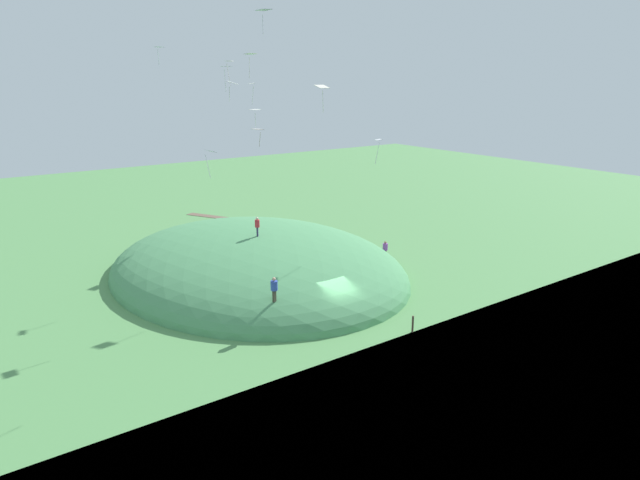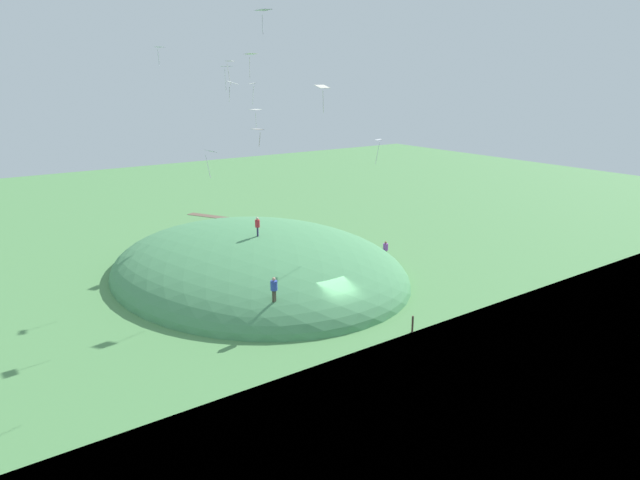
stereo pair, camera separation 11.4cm
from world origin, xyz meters
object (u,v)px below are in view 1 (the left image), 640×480
at_px(kite_6, 250,55).
at_px(kite_8, 229,63).
at_px(kite_7, 263,11).
at_px(kite_10, 226,68).
at_px(person_walking_path, 274,287).
at_px(mooring_post, 413,324).
at_px(kite_2, 159,48).
at_px(kite_11, 255,110).
at_px(person_with_child, 385,248).
at_px(kite_4, 322,88).
at_px(kite_9, 232,83).
at_px(kite_1, 378,143).
at_px(kite_0, 210,153).
at_px(kite_3, 258,130).
at_px(kite_5, 252,85).
at_px(person_near_shore, 257,224).

distance_m(kite_6, kite_8, 2.96).
distance_m(kite_7, kite_10, 13.15).
height_order(person_walking_path, mooring_post, person_walking_path).
xyz_separation_m(kite_2, kite_11, (10.86, -13.27, -4.95)).
bearing_deg(kite_7, person_with_child, -66.49).
distance_m(kite_4, kite_9, 9.75).
bearing_deg(kite_1, kite_0, 80.01).
height_order(person_with_child, kite_7, kite_7).
distance_m(kite_3, kite_6, 13.56).
bearing_deg(kite_11, kite_9, 145.18).
xyz_separation_m(person_with_child, kite_10, (4.88, 13.48, 16.29)).
bearing_deg(kite_10, kite_4, -119.05).
distance_m(person_walking_path, mooring_post, 9.71).
relative_size(kite_1, kite_4, 0.89).
bearing_deg(person_walking_path, kite_9, 63.67).
height_order(kite_2, kite_5, kite_2).
height_order(kite_1, kite_11, kite_11).
bearing_deg(kite_0, kite_3, -173.68).
distance_m(kite_10, kite_11, 9.87).
bearing_deg(person_near_shore, kite_3, 14.32).
height_order(person_with_child, kite_3, kite_3).
relative_size(kite_5, mooring_post, 1.56).
distance_m(person_with_child, kite_8, 21.86).
bearing_deg(kite_8, kite_4, -141.20).
height_order(kite_6, kite_11, kite_6).
distance_m(kite_0, kite_1, 14.02).
xyz_separation_m(kite_6, kite_8, (2.86, 0.51, -0.58)).
bearing_deg(kite_11, mooring_post, 174.85).
relative_size(kite_0, mooring_post, 1.69).
xyz_separation_m(kite_9, kite_10, (6.14, -2.63, 1.10)).
height_order(kite_10, kite_11, kite_10).
xyz_separation_m(person_walking_path, mooring_post, (-5.92, -7.29, -2.48)).
height_order(kite_3, kite_4, kite_4).
xyz_separation_m(person_near_shore, kite_0, (-2.94, 5.29, 6.68)).
relative_size(person_near_shore, person_with_child, 0.98).
distance_m(kite_9, kite_11, 15.79).
relative_size(kite_9, kite_11, 0.84).
height_order(person_near_shore, kite_1, kite_1).
bearing_deg(kite_7, kite_8, -19.20).
bearing_deg(kite_2, mooring_post, -141.74).
bearing_deg(kite_4, kite_7, 129.32).
xyz_separation_m(kite_4, kite_7, (-8.50, 10.37, 4.58)).
xyz_separation_m(kite_1, kite_11, (14.60, 3.23, 2.05)).
distance_m(person_walking_path, kite_8, 21.56).
bearing_deg(kite_9, kite_0, 70.31).
relative_size(person_near_shore, kite_10, 0.83).
bearing_deg(mooring_post, kite_10, 12.44).
bearing_deg(kite_3, kite_9, -11.21).
bearing_deg(kite_4, kite_6, 52.54).
bearing_deg(kite_1, kite_9, 81.43).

